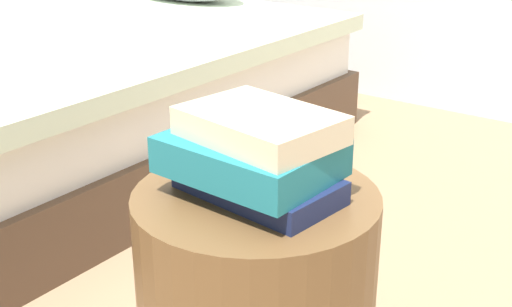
# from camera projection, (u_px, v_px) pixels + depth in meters

# --- Properties ---
(bed) EXTENTS (1.54, 2.01, 0.62)m
(bed) POSITION_uv_depth(u_px,v_px,m) (41.00, 94.00, 2.47)
(bed) COLOR #4C3828
(bed) RESTS_ON ground_plane
(side_table) EXTENTS (0.43, 0.43, 0.45)m
(side_table) POSITION_uv_depth(u_px,v_px,m) (256.00, 305.00, 1.27)
(side_table) COLOR brown
(side_table) RESTS_ON ground_plane
(book_navy) EXTENTS (0.29, 0.18, 0.04)m
(book_navy) POSITION_uv_depth(u_px,v_px,m) (258.00, 185.00, 1.17)
(book_navy) COLOR #19234C
(book_navy) RESTS_ON side_table
(book_teal) EXTENTS (0.28, 0.22, 0.06)m
(book_teal) POSITION_uv_depth(u_px,v_px,m) (250.00, 156.00, 1.16)
(book_teal) COLOR #1E727F
(book_teal) RESTS_ON book_navy
(book_cream) EXTENTS (0.27, 0.22, 0.05)m
(book_cream) POSITION_uv_depth(u_px,v_px,m) (260.00, 125.00, 1.13)
(book_cream) COLOR beige
(book_cream) RESTS_ON book_teal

